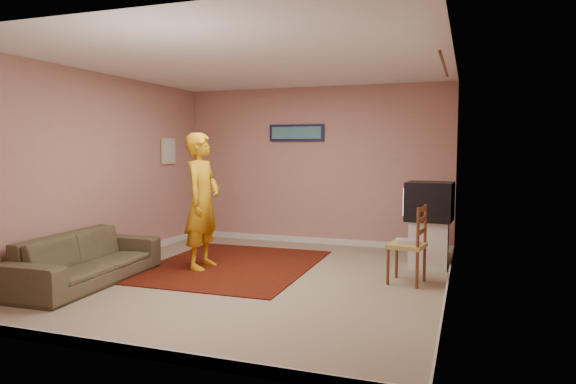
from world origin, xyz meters
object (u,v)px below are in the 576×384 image
(tv_cabinet, at_px, (429,244))
(sofa, at_px, (86,259))
(crt_tv, at_px, (429,201))
(chair_b, at_px, (407,236))
(chair_a, at_px, (424,226))
(person, at_px, (202,201))

(tv_cabinet, xyz_separation_m, sofa, (-3.75, -2.19, -0.02))
(tv_cabinet, distance_m, crt_tv, 0.57)
(crt_tv, bearing_deg, chair_b, -97.36)
(crt_tv, xyz_separation_m, chair_a, (-0.08, 0.33, -0.38))
(crt_tv, xyz_separation_m, chair_b, (-0.18, -0.92, -0.32))
(chair_a, relative_size, person, 0.25)
(person, bearing_deg, crt_tv, -71.96)
(chair_b, bearing_deg, chair_a, -176.12)
(crt_tv, height_order, chair_b, crt_tv)
(tv_cabinet, height_order, sofa, tv_cabinet)
(tv_cabinet, distance_m, chair_a, 0.39)
(crt_tv, xyz_separation_m, person, (-2.82, -1.06, 0.01))
(crt_tv, relative_size, chair_b, 1.26)
(person, bearing_deg, chair_b, -89.60)
(chair_b, distance_m, sofa, 3.79)
(chair_a, bearing_deg, sofa, -141.43)
(person, bearing_deg, sofa, 138.52)
(crt_tv, distance_m, chair_b, 0.99)
(chair_a, distance_m, chair_b, 1.25)
(chair_a, bearing_deg, tv_cabinet, -70.44)
(chair_a, height_order, chair_b, chair_b)
(chair_b, height_order, person, person)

